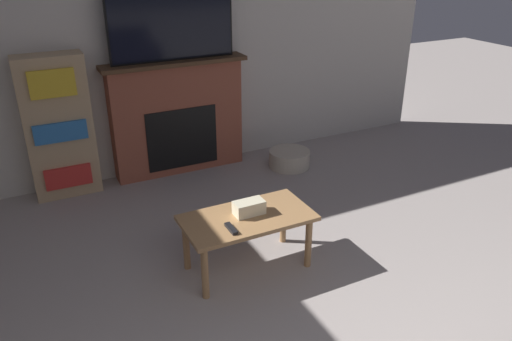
# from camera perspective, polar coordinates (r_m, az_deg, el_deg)

# --- Properties ---
(wall_back) EXTENTS (6.32, 0.06, 2.70)m
(wall_back) POSITION_cam_1_polar(r_m,az_deg,el_deg) (5.13, -10.33, 14.54)
(wall_back) COLOR beige
(wall_back) RESTS_ON ground_plane
(fireplace) EXTENTS (1.45, 0.28, 1.17)m
(fireplace) POSITION_cam_1_polar(r_m,az_deg,el_deg) (5.20, -8.93, 6.08)
(fireplace) COLOR brown
(fireplace) RESTS_ON ground_plane
(tv) EXTENTS (1.23, 0.03, 0.67)m
(tv) POSITION_cam_1_polar(r_m,az_deg,el_deg) (4.96, -9.58, 16.10)
(tv) COLOR black
(tv) RESTS_ON fireplace
(coffee_table) EXTENTS (0.94, 0.50, 0.44)m
(coffee_table) POSITION_cam_1_polar(r_m,az_deg,el_deg) (3.62, -1.00, -6.11)
(coffee_table) COLOR #A87A4C
(coffee_table) RESTS_ON ground_plane
(tissue_box) EXTENTS (0.22, 0.12, 0.10)m
(tissue_box) POSITION_cam_1_polar(r_m,az_deg,el_deg) (3.59, -0.80, -4.26)
(tissue_box) COLOR beige
(tissue_box) RESTS_ON coffee_table
(remote_control) EXTENTS (0.04, 0.15, 0.02)m
(remote_control) POSITION_cam_1_polar(r_m,az_deg,el_deg) (3.42, -2.86, -6.64)
(remote_control) COLOR black
(remote_control) RESTS_ON coffee_table
(bookshelf) EXTENTS (0.60, 0.29, 1.34)m
(bookshelf) POSITION_cam_1_polar(r_m,az_deg,el_deg) (4.95, -21.62, 4.60)
(bookshelf) COLOR tan
(bookshelf) RESTS_ON ground_plane
(storage_basket) EXTENTS (0.44, 0.44, 0.18)m
(storage_basket) POSITION_cam_1_polar(r_m,az_deg,el_deg) (5.39, 3.84, 1.36)
(storage_basket) COLOR #BCB29E
(storage_basket) RESTS_ON ground_plane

